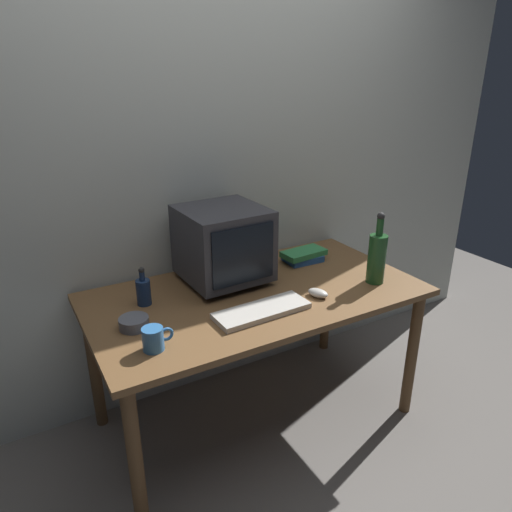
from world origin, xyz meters
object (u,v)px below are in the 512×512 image
crt_monitor (223,244)px  computer_mouse (318,293)px  mug (154,339)px  cd_spindle (134,323)px  bottle_short (143,291)px  keyboard (262,311)px  bottle_tall (377,257)px  book_stack (303,256)px

crt_monitor → computer_mouse: bearing=-50.9°
computer_mouse → mug: 0.79m
computer_mouse → cd_spindle: bearing=148.7°
computer_mouse → bottle_short: (-0.71, 0.32, 0.05)m
computer_mouse → mug: (-0.79, -0.05, 0.03)m
crt_monitor → keyboard: crt_monitor is taller
crt_monitor → mug: crt_monitor is taller
bottle_short → keyboard: bearing=-38.8°
bottle_short → bottle_tall: bearing=-17.5°
bottle_tall → computer_mouse: bearing=178.7°
mug → cd_spindle: size_ratio=1.00×
bottle_tall → cd_spindle: bottle_tall is taller
crt_monitor → computer_mouse: 0.50m
computer_mouse → mug: bearing=162.3°
mug → keyboard: bearing=4.8°
bottle_tall → bottle_short: size_ratio=1.99×
crt_monitor → bottle_tall: 0.74m
keyboard → computer_mouse: bearing=-0.4°
keyboard → bottle_short: 0.53m
computer_mouse → bottle_tall: (0.34, -0.01, 0.12)m
computer_mouse → keyboard: bearing=160.2°
computer_mouse → bottle_short: 0.78m
bottle_short → mug: (-0.08, -0.37, -0.02)m
bottle_short → mug: bearing=-101.8°
bottle_tall → book_stack: bearing=111.3°
keyboard → bottle_short: bottle_short is taller
bottle_tall → crt_monitor: bearing=149.5°
crt_monitor → keyboard: size_ratio=0.95×
computer_mouse → bottle_short: size_ratio=0.56×
crt_monitor → bottle_tall: crt_monitor is taller
bottle_short → cd_spindle: bottle_short is taller
keyboard → book_stack: size_ratio=1.71×
computer_mouse → mug: mug is taller
book_stack → mug: bearing=-156.2°
crt_monitor → bottle_short: size_ratio=2.26×
cd_spindle → mug: bearing=-83.7°
keyboard → bottle_tall: (0.64, -0.00, 0.12)m
computer_mouse → cd_spindle: (-0.81, 0.14, 0.00)m
computer_mouse → book_stack: book_stack is taller
bottle_short → mug: size_ratio=1.48×
mug → cd_spindle: bearing=96.3°
book_stack → cd_spindle: 1.02m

